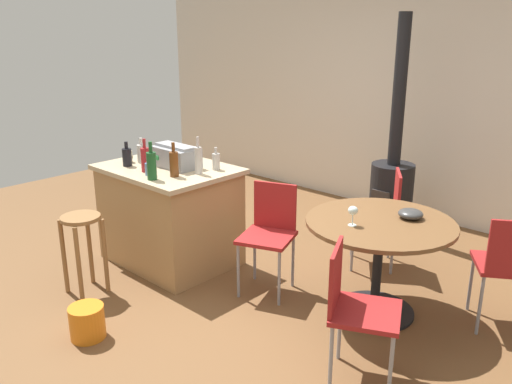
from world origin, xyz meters
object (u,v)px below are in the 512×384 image
cup_0 (150,169)px  cup_1 (128,156)px  folding_chair_right (382,211)px  toolbox (176,156)px  wooden_stool (83,239)px  bottle_6 (216,161)px  folding_chair_far (354,304)px  wine_glass (353,211)px  bottle_2 (141,153)px  bottle_0 (174,163)px  wood_stove (392,182)px  kitchen_island (170,214)px  dining_table (379,243)px  folding_chair_near (270,229)px  bottle_4 (152,165)px  bottle_1 (145,159)px  serving_bowl (411,214)px  plastic_bucket (87,322)px  bottle_3 (127,157)px  bottle_5 (198,160)px  folding_chair_left (508,263)px

cup_0 → cup_1: size_ratio=1.00×
folding_chair_right → toolbox: toolbox is taller
wooden_stool → bottle_6: size_ratio=3.37×
folding_chair_far → wine_glass: (-0.40, 0.57, 0.34)m
bottle_2 → folding_chair_far: bearing=-6.3°
folding_chair_right → cup_0: (-1.35, -1.47, 0.42)m
bottle_0 → bottle_2: bottle_0 is taller
folding_chair_far → wood_stove: bearing=114.3°
folding_chair_right → kitchen_island: bearing=-140.3°
dining_table → folding_chair_near: bearing=-163.6°
folding_chair_right → bottle_4: size_ratio=2.83×
bottle_1 → serving_bowl: 2.20m
cup_1 → bottle_0: bearing=-1.6°
toolbox → plastic_bucket: (0.52, -1.26, -0.87)m
bottle_3 → cup_0: (0.39, -0.05, -0.03)m
folding_chair_far → folding_chair_right: 1.69m
bottle_3 → bottle_5: size_ratio=0.69×
folding_chair_right → cup_1: size_ratio=8.15×
folding_chair_near → folding_chair_right: size_ratio=1.00×
wooden_stool → folding_chair_far: bearing=13.5°
folding_chair_far → cup_0: bearing=178.3°
kitchen_island → toolbox: 0.54m
folding_chair_near → folding_chair_far: (1.14, -0.54, -0.01)m
folding_chair_left → toolbox: size_ratio=2.06×
bottle_0 → bottle_6: 0.39m
bottle_4 → serving_bowl: bearing=28.9°
cup_0 → folding_chair_left: bearing=23.9°
wood_stove → dining_table: bearing=-64.0°
folding_chair_near → bottle_3: bearing=-161.9°
bottle_1 → folding_chair_right: bearing=44.3°
bottle_5 → kitchen_island: bearing=-174.1°
folding_chair_near → bottle_2: (-1.31, -0.27, 0.46)m
bottle_4 → bottle_2: bearing=152.5°
kitchen_island → serving_bowl: (1.99, 0.65, 0.33)m
bottle_1 → cup_0: 0.14m
bottle_4 → cup_0: bearing=152.2°
toolbox → bottle_6: size_ratio=2.16×
bottle_2 → folding_chair_right: bearing=35.9°
cup_1 → wine_glass: size_ratio=0.75×
wood_stove → bottle_2: (-1.40, -2.07, 0.44)m
kitchen_island → dining_table: bearing=13.7°
wooden_stool → bottle_2: (-0.27, 0.80, 0.51)m
bottle_1 → plastic_bucket: bearing=-59.0°
cup_1 → bottle_6: bearing=25.0°
bottle_1 → wine_glass: bottle_1 is taller
kitchen_island → bottle_0: bearing=-28.0°
wooden_stool → toolbox: 1.05m
cup_0 → kitchen_island: bearing=111.7°
folding_chair_left → bottle_0: bearing=-156.8°
bottle_5 → bottle_1: bearing=-145.7°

